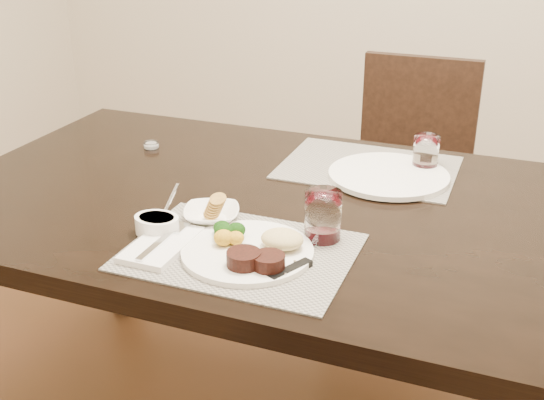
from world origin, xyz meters
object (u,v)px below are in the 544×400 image
at_px(cracker_bowl, 212,214).
at_px(far_plate, 389,175).
at_px(chair_far, 409,170).
at_px(wine_glass_near, 323,218).
at_px(dinner_plate, 253,249).
at_px(steak_knife, 295,264).

distance_m(cracker_bowl, far_plate, 0.51).
height_order(chair_far, wine_glass_near, chair_far).
bearing_deg(wine_glass_near, cracker_bowl, -177.61).
relative_size(cracker_bowl, far_plate, 0.52).
bearing_deg(far_plate, chair_far, 94.89).
bearing_deg(wine_glass_near, dinner_plate, -130.34).
xyz_separation_m(chair_far, wine_glass_near, (0.00, -1.09, 0.30)).
xyz_separation_m(steak_knife, cracker_bowl, (-0.24, 0.13, 0.01)).
relative_size(chair_far, dinner_plate, 3.32).
distance_m(dinner_plate, far_plate, 0.54).
distance_m(steak_knife, wine_glass_near, 0.14).
distance_m(chair_far, steak_knife, 1.26).
relative_size(cracker_bowl, wine_glass_near, 1.49).
distance_m(wine_glass_near, far_plate, 0.39).
height_order(steak_knife, wine_glass_near, wine_glass_near).
height_order(chair_far, far_plate, chair_far).
relative_size(dinner_plate, steak_knife, 1.11).
distance_m(dinner_plate, cracker_bowl, 0.19).
distance_m(dinner_plate, steak_knife, 0.10).
xyz_separation_m(dinner_plate, wine_glass_near, (0.11, 0.13, 0.03)).
bearing_deg(steak_knife, dinner_plate, -160.44).
bearing_deg(chair_far, dinner_plate, -94.96).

